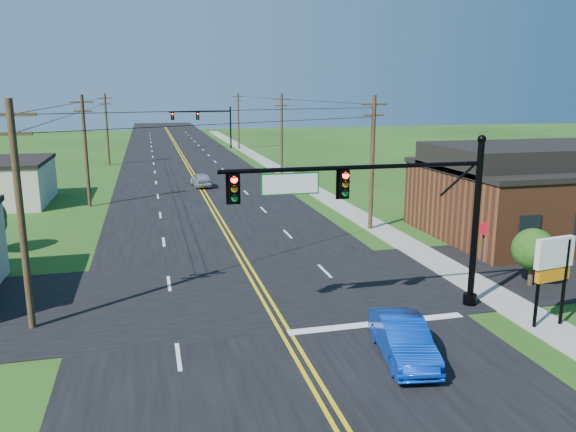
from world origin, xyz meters
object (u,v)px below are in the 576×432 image
object	(u,v)px
stop_sign	(486,233)
signal_mast_far	(204,121)
signal_mast_main	(379,205)
blue_car	(403,340)

from	to	relation	value
stop_sign	signal_mast_far	bearing A→B (deg)	113.49
signal_mast_main	signal_mast_far	bearing A→B (deg)	89.92
signal_mast_far	stop_sign	bearing A→B (deg)	-82.68
signal_mast_main	stop_sign	size ratio (longest dim) A/B	4.80
signal_mast_main	signal_mast_far	distance (m)	72.00
blue_car	stop_sign	distance (m)	13.29
blue_car	signal_mast_far	bearing A→B (deg)	98.84
stop_sign	signal_mast_main	bearing A→B (deg)	-132.03
blue_car	signal_mast_main	bearing A→B (deg)	89.92
signal_mast_main	blue_car	world-z (taller)	signal_mast_main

